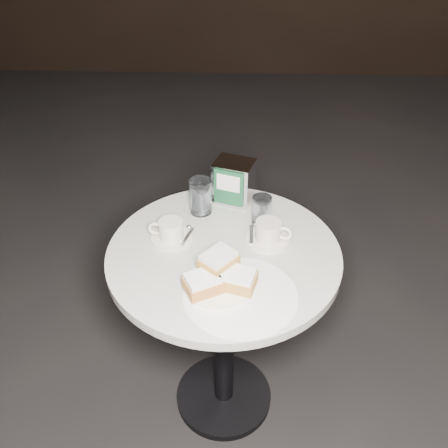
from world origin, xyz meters
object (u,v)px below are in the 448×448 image
coffee_cup_left (171,231)px  water_glass_right (262,211)px  coffee_cup_right (268,233)px  beignet_plate (220,278)px  water_glass_left (201,197)px  cafe_table (224,298)px  napkin_dispenser (234,182)px

coffee_cup_left → water_glass_right: 0.29m
coffee_cup_right → beignet_plate: bearing=-108.6°
beignet_plate → water_glass_left: 0.36m
cafe_table → coffee_cup_right: (0.13, 0.05, 0.23)m
cafe_table → coffee_cup_left: coffee_cup_left is taller
water_glass_right → napkin_dispenser: napkin_dispenser is taller
coffee_cup_left → water_glass_right: bearing=20.5°
water_glass_left → water_glass_right: size_ratio=1.20×
napkin_dispenser → beignet_plate: bearing=-75.6°
beignet_plate → coffee_cup_left: size_ratio=1.57×
water_glass_left → napkin_dispenser: size_ratio=0.78×
beignet_plate → coffee_cup_left: (-0.16, 0.20, -0.01)m
cafe_table → napkin_dispenser: bearing=85.0°
cafe_table → coffee_cup_right: 0.27m
cafe_table → water_glass_left: 0.33m
water_glass_right → coffee_cup_right: bearing=-77.7°
coffee_cup_right → water_glass_right: (-0.02, 0.09, 0.02)m
beignet_plate → coffee_cup_right: (0.14, 0.21, -0.00)m
coffee_cup_left → water_glass_left: size_ratio=1.17×
cafe_table → coffee_cup_right: size_ratio=4.51×
cafe_table → water_glass_right: size_ratio=7.59×
water_glass_right → napkin_dispenser: 0.16m
coffee_cup_right → water_glass_left: 0.26m
cafe_table → water_glass_left: (-0.08, 0.20, 0.26)m
coffee_cup_left → napkin_dispenser: bearing=51.8°
cafe_table → beignet_plate: bearing=-92.2°
napkin_dispenser → water_glass_left: bearing=-128.0°
napkin_dispenser → coffee_cup_right: bearing=-44.8°
coffee_cup_left → napkin_dispenser: 0.29m
water_glass_left → water_glass_right: (0.20, -0.06, -0.01)m
water_glass_left → napkin_dispenser: bearing=33.6°
beignet_plate → coffee_cup_right: 0.25m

